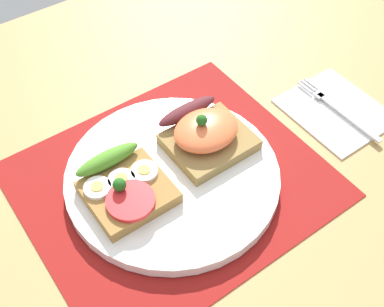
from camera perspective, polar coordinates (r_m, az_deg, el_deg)
The scene contains 7 objects.
ground_plane at distance 63.16cm, azimuth -2.21°, elevation -4.12°, with size 120.00×90.00×3.20cm, color #AC874F.
placemat at distance 61.75cm, azimuth -2.26°, elevation -3.16°, with size 36.16×31.70×0.30cm, color maroon.
plate at distance 61.02cm, azimuth -2.29°, elevation -2.64°, with size 26.67×26.67×1.54cm, color white.
sandwich_egg_tomato at distance 57.82cm, azimuth -7.78°, elevation -3.99°, with size 9.52×10.39×3.82cm.
sandwich_salmon at distance 62.02cm, azimuth 1.56°, elevation 2.38°, with size 10.37×10.32×5.49cm.
napkin at distance 72.84cm, azimuth 16.39°, elevation 4.93°, with size 12.19×13.80×0.60cm, color white.
fork at distance 72.54cm, azimuth 16.44°, elevation 5.21°, with size 1.62×15.10×0.32cm.
Camera 1 is at (-19.81, -31.67, 49.32)cm, focal length 45.73 mm.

